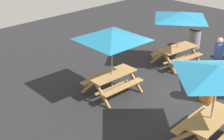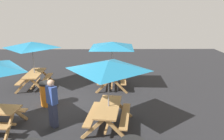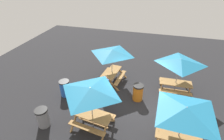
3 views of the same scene
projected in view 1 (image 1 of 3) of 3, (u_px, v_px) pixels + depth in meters
The scene contains 7 objects.
ground_plane at pixel (194, 95), 11.04m from camera, with size 24.00×24.00×0.00m, color #232326.
picnic_table_1 at pixel (112, 40), 10.34m from camera, with size 2.83×2.83×2.34m.
picnic_table_2 at pixel (180, 19), 12.62m from camera, with size 2.27×2.27×2.34m.
picnic_table_3 at pixel (218, 77), 7.87m from camera, with size 2.04×2.04×2.34m.
trash_bin_orange at pixel (209, 87), 10.53m from camera, with size 0.59×0.59×0.98m.
trash_bin_gray at pixel (195, 38), 15.06m from camera, with size 0.59×0.59×0.98m.
person_standing at pixel (218, 57), 11.87m from camera, with size 0.41×0.41×1.67m.
Camera 1 is at (8.82, 4.78, 5.51)m, focal length 50.00 mm.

